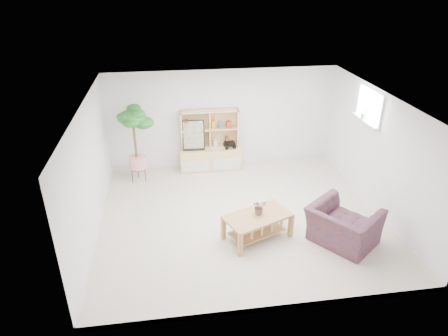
{
  "coord_description": "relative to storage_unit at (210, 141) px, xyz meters",
  "views": [
    {
      "loc": [
        -1.29,
        -6.61,
        4.45
      ],
      "look_at": [
        -0.26,
        0.44,
        0.9
      ],
      "focal_mm": 32.0,
      "sensor_mm": 36.0,
      "label": 1
    }
  ],
  "objects": [
    {
      "name": "table_plant",
      "position": [
        0.56,
        -2.91,
        -0.12
      ],
      "size": [
        0.31,
        0.3,
        0.27
      ],
      "primitive_type": "imported",
      "rotation": [
        0.0,
        0.0,
        0.42
      ],
      "color": "#207424",
      "rests_on": "coffee_table"
    },
    {
      "name": "walls",
      "position": [
        0.34,
        -2.24,
        0.46
      ],
      "size": [
        5.51,
        5.01,
        2.4
      ],
      "color": "white",
      "rests_on": "floor"
    },
    {
      "name": "floor",
      "position": [
        0.34,
        -2.24,
        -0.74
      ],
      "size": [
        5.5,
        5.0,
        0.01
      ],
      "primitive_type": "cube",
      "color": "beige",
      "rests_on": "ground"
    },
    {
      "name": "window",
      "position": [
        3.07,
        -1.64,
        1.26
      ],
      "size": [
        0.1,
        0.98,
        0.68
      ],
      "primitive_type": null,
      "color": "white",
      "rests_on": "walls"
    },
    {
      "name": "armchair",
      "position": [
        2.0,
        -3.34,
        -0.33
      ],
      "size": [
        1.45,
        1.48,
        0.83
      ],
      "primitive_type": "imported",
      "rotation": [
        0.0,
        0.0,
        2.22
      ],
      "color": "#1C1E4E",
      "rests_on": "floor"
    },
    {
      "name": "ceiling",
      "position": [
        0.34,
        -2.24,
        1.66
      ],
      "size": [
        5.5,
        5.0,
        0.01
      ],
      "primitive_type": "cube",
      "color": "silver",
      "rests_on": "walls"
    },
    {
      "name": "toy_truck",
      "position": [
        0.47,
        -0.06,
        -0.09
      ],
      "size": [
        0.38,
        0.29,
        0.18
      ],
      "primitive_type": null,
      "rotation": [
        0.0,
        0.0,
        0.16
      ],
      "color": "black",
      "rests_on": "storage_unit"
    },
    {
      "name": "window_sill",
      "position": [
        3.01,
        -1.64,
        0.94
      ],
      "size": [
        0.14,
        1.0,
        0.04
      ],
      "primitive_type": "cube",
      "color": "white",
      "rests_on": "walls"
    },
    {
      "name": "poster",
      "position": [
        -0.4,
        -0.04,
        0.18
      ],
      "size": [
        0.54,
        0.14,
        0.74
      ],
      "primitive_type": null,
      "rotation": [
        0.0,
        0.0,
        -0.04
      ],
      "color": "yellow",
      "rests_on": "storage_unit"
    },
    {
      "name": "sill_plant",
      "position": [
        3.01,
        -1.56,
        1.07
      ],
      "size": [
        0.14,
        0.13,
        0.23
      ],
      "primitive_type": "imported",
      "rotation": [
        0.0,
        0.0,
        -0.19
      ],
      "color": "#14691E",
      "rests_on": "window_sill"
    },
    {
      "name": "storage_unit",
      "position": [
        0.0,
        0.0,
        0.0
      ],
      "size": [
        1.48,
        0.5,
        1.48
      ],
      "primitive_type": null,
      "color": "tan",
      "rests_on": "floor"
    },
    {
      "name": "floor_tree",
      "position": [
        -1.73,
        -0.39,
        0.16
      ],
      "size": [
        0.87,
        0.87,
        1.8
      ],
      "primitive_type": null,
      "rotation": [
        0.0,
        0.0,
        -0.39
      ],
      "color": "#14691E",
      "rests_on": "floor"
    },
    {
      "name": "coffee_table",
      "position": [
        0.52,
        -2.96,
        -0.5
      ],
      "size": [
        1.34,
        1.04,
        0.48
      ],
      "primitive_type": null,
      "rotation": [
        0.0,
        0.0,
        0.39
      ],
      "color": "#A67B38",
      "rests_on": "floor"
    },
    {
      "name": "baseboard",
      "position": [
        0.34,
        -2.24,
        -0.69
      ],
      "size": [
        5.5,
        5.0,
        0.1
      ],
      "primitive_type": null,
      "color": "white",
      "rests_on": "floor"
    }
  ]
}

